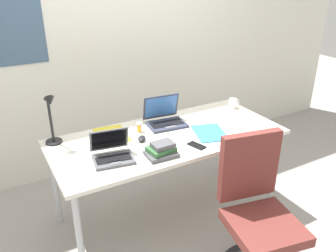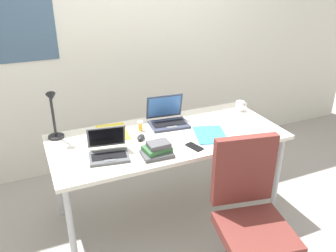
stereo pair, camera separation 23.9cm
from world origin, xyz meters
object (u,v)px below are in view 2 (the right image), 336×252
object	(u,v)px
paper_folder_far_corner	(210,135)
coffee_mug	(240,106)
laptop_center	(168,119)
cell_phone	(194,147)
desk_lamp	(53,115)
book_stack	(157,150)
pill_bottle	(140,126)
office_chair	(250,227)
paper_folder_front_right	(113,132)
computer_mouse	(141,137)
laptop_front_left	(108,151)

from	to	relation	value
paper_folder_far_corner	coffee_mug	world-z (taller)	coffee_mug
laptop_center	paper_folder_far_corner	distance (m)	0.40
cell_phone	coffee_mug	bearing A→B (deg)	16.73
desk_lamp	book_stack	world-z (taller)	desk_lamp
pill_bottle	office_chair	world-z (taller)	office_chair
pill_bottle	book_stack	distance (m)	0.42
paper_folder_far_corner	paper_folder_front_right	bearing A→B (deg)	153.28
desk_lamp	laptop_center	xyz separation A→B (m)	(0.88, -0.08, -0.15)
computer_mouse	paper_folder_far_corner	xyz separation A→B (m)	(0.52, -0.15, -0.01)
desk_lamp	coffee_mug	distance (m)	1.61
cell_phone	office_chair	world-z (taller)	office_chair
desk_lamp	cell_phone	size ratio (longest dim) A/B	2.94
desk_lamp	computer_mouse	world-z (taller)	desk_lamp
laptop_front_left	pill_bottle	xyz separation A→B (m)	(0.34, 0.29, -0.00)
pill_bottle	paper_folder_far_corner	xyz separation A→B (m)	(0.47, -0.30, -0.04)
pill_bottle	book_stack	world-z (taller)	book_stack
book_stack	paper_folder_far_corner	xyz separation A→B (m)	(0.49, 0.12, -0.04)
book_stack	laptop_center	bearing A→B (deg)	58.57
coffee_mug	desk_lamp	bearing A→B (deg)	177.39
laptop_center	pill_bottle	size ratio (longest dim) A/B	4.22
desk_lamp	office_chair	world-z (taller)	desk_lamp
computer_mouse	cell_phone	size ratio (longest dim) A/B	0.71
cell_phone	desk_lamp	bearing A→B (deg)	132.86
computer_mouse	pill_bottle	bearing A→B (deg)	104.13
desk_lamp	laptop_center	distance (m)	0.90
office_chair	paper_folder_front_right	bearing A→B (deg)	120.75
coffee_mug	paper_folder_far_corner	bearing A→B (deg)	-146.31
laptop_front_left	paper_folder_front_right	world-z (taller)	laptop_front_left
paper_folder_front_right	computer_mouse	bearing A→B (deg)	-50.05
laptop_front_left	book_stack	world-z (taller)	laptop_front_left
book_stack	paper_folder_far_corner	bearing A→B (deg)	13.76
laptop_center	office_chair	bearing A→B (deg)	-81.81
cell_phone	book_stack	distance (m)	0.29
cell_phone	book_stack	size ratio (longest dim) A/B	0.63
laptop_front_left	paper_folder_far_corner	xyz separation A→B (m)	(0.81, -0.00, -0.04)
book_stack	coffee_mug	world-z (taller)	book_stack
computer_mouse	book_stack	size ratio (longest dim) A/B	0.44
book_stack	paper_folder_front_right	world-z (taller)	book_stack
computer_mouse	pill_bottle	distance (m)	0.16
laptop_center	cell_phone	distance (m)	0.46
desk_lamp	cell_phone	xyz separation A→B (m)	(0.90, -0.53, -0.19)
computer_mouse	pill_bottle	world-z (taller)	pill_bottle
laptop_front_left	pill_bottle	world-z (taller)	laptop_front_left
paper_folder_far_corner	paper_folder_front_right	world-z (taller)	same
laptop_front_left	paper_folder_far_corner	distance (m)	0.81
computer_mouse	office_chair	world-z (taller)	office_chair
laptop_front_left	paper_folder_front_right	distance (m)	0.37
desk_lamp	cell_phone	distance (m)	1.06
desk_lamp	computer_mouse	size ratio (longest dim) A/B	4.17
desk_lamp	book_stack	bearing A→B (deg)	-40.69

